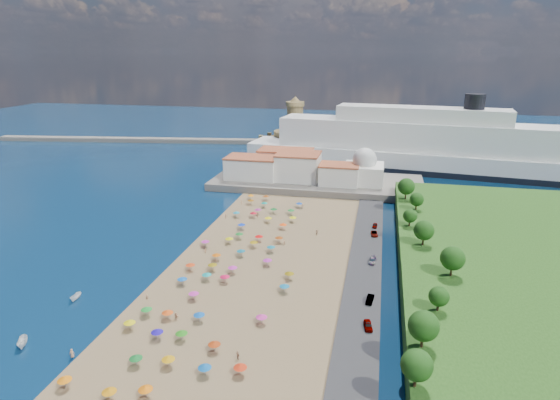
# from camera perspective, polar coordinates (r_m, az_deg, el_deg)

# --- Properties ---
(ground) EXTENTS (700.00, 700.00, 0.00)m
(ground) POSITION_cam_1_polar(r_m,az_deg,el_deg) (139.26, -3.82, -6.09)
(ground) COLOR #071938
(ground) RESTS_ON ground
(terrace) EXTENTS (90.00, 36.00, 3.00)m
(terrace) POSITION_cam_1_polar(r_m,az_deg,el_deg) (204.44, 4.52, 2.14)
(terrace) COLOR #59544C
(terrace) RESTS_ON ground
(jetty) EXTENTS (18.00, 70.00, 2.40)m
(jetty) POSITION_cam_1_polar(r_m,az_deg,el_deg) (241.57, 0.49, 4.54)
(jetty) COLOR #59544C
(jetty) RESTS_ON ground
(breakwater) EXTENTS (199.03, 34.77, 2.60)m
(breakwater) POSITION_cam_1_polar(r_m,az_deg,el_deg) (316.45, -15.53, 7.05)
(breakwater) COLOR #59544C
(breakwater) RESTS_ON ground
(waterfront_buildings) EXTENTS (57.00, 29.00, 11.00)m
(waterfront_buildings) POSITION_cam_1_polar(r_m,az_deg,el_deg) (205.53, 0.97, 4.11)
(waterfront_buildings) COLOR silver
(waterfront_buildings) RESTS_ON terrace
(domed_building) EXTENTS (16.00, 16.00, 15.00)m
(domed_building) POSITION_cam_1_polar(r_m,az_deg,el_deg) (199.03, 10.21, 3.71)
(domed_building) COLOR silver
(domed_building) RESTS_ON terrace
(fortress) EXTENTS (40.00, 40.00, 32.40)m
(fortress) POSITION_cam_1_polar(r_m,az_deg,el_deg) (269.27, 1.81, 7.08)
(fortress) COLOR olive
(fortress) RESTS_ON ground
(cruise_ship) EXTENTS (173.87, 45.90, 37.63)m
(cruise_ship) POSITION_cam_1_polar(r_m,az_deg,el_deg) (238.95, 16.57, 6.10)
(cruise_ship) COLOR black
(cruise_ship) RESTS_ON ground
(beach_parasols) EXTENTS (32.71, 115.00, 2.20)m
(beach_parasols) POSITION_cam_1_polar(r_m,az_deg,el_deg) (129.56, -5.74, -6.99)
(beach_parasols) COLOR gray
(beach_parasols) RESTS_ON beach
(beachgoers) EXTENTS (37.74, 98.53, 1.85)m
(beachgoers) POSITION_cam_1_polar(r_m,az_deg,el_deg) (136.84, -4.63, -6.04)
(beachgoers) COLOR tan
(beachgoers) RESTS_ON beach
(moored_boats) EXTENTS (3.65, 22.70, 1.71)m
(moored_boats) POSITION_cam_1_polar(r_m,az_deg,el_deg) (114.30, -26.68, -13.27)
(moored_boats) COLOR white
(moored_boats) RESTS_ON ground
(parked_cars) EXTENTS (2.43, 64.41, 1.38)m
(parked_cars) POSITION_cam_1_polar(r_m,az_deg,el_deg) (129.98, 11.19, -7.55)
(parked_cars) COLOR gray
(parked_cars) RESTS_ON promenade
(hillside_trees) EXTENTS (15.67, 105.90, 7.54)m
(hillside_trees) POSITION_cam_1_polar(r_m,az_deg,el_deg) (124.41, 16.92, -4.79)
(hillside_trees) COLOR #382314
(hillside_trees) RESTS_ON hillside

